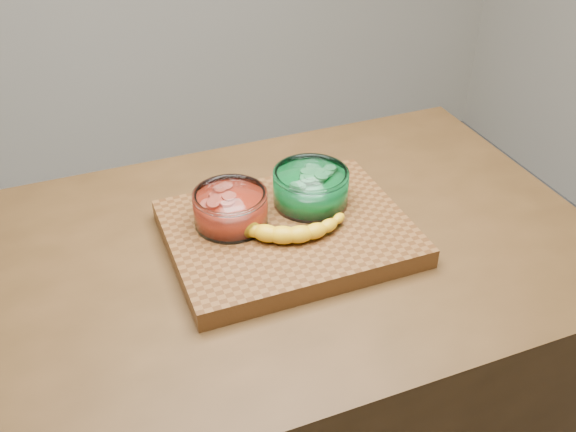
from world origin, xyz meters
name	(u,v)px	position (x,y,z in m)	size (l,w,h in m)	color
counter	(288,393)	(0.00, 0.00, 0.45)	(1.20, 0.80, 0.90)	#4A3016
cutting_board	(288,233)	(0.00, 0.00, 0.92)	(0.45, 0.35, 0.04)	brown
bowl_red	(231,208)	(-0.10, 0.05, 0.97)	(0.14, 0.14, 0.07)	white
bowl_green	(311,188)	(0.07, 0.05, 0.97)	(0.15, 0.15, 0.07)	white
banana	(286,220)	(-0.01, -0.01, 0.96)	(0.24, 0.16, 0.04)	gold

